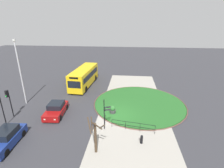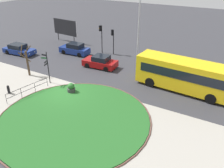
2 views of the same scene
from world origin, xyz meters
TOP-DOWN VIEW (x-y plane):
  - ground at (0.00, 0.00)m, footprint 120.00×120.00m
  - sidewalk_paving at (0.00, -1.88)m, footprint 32.00×8.23m
  - grass_island at (3.38, -2.81)m, footprint 12.19×12.19m
  - grass_kerb_ring at (3.38, -2.81)m, footprint 12.50×12.50m
  - signpost_directional at (-2.98, 1.01)m, footprint 0.86×0.69m
  - bollard_foreground at (-4.74, -2.66)m, footprint 0.24×0.24m
  - railing_grass_edge at (-2.89, -1.87)m, footprint 0.70×4.44m
  - bus_yellow at (9.56, 6.53)m, footprint 9.41×3.04m
  - car_far_lane at (-0.62, 7.31)m, footprint 4.22×2.20m
  - car_trailing at (-6.27, 9.53)m, footprint 4.28×1.99m
  - traffic_light_near at (-3.42, 11.89)m, footprint 0.49×0.30m
  - traffic_light_far at (-1.75, 12.27)m, footprint 0.48×0.31m
  - lamppost_tall at (1.80, 12.75)m, footprint 0.32×0.32m
  - planter_near_signpost at (0.36, 0.56)m, footprint 0.77×0.77m
  - street_tree_bare at (-6.30, 1.30)m, footprint 1.54×1.55m

SIDE VIEW (x-z plane):
  - ground at x=0.00m, z-range 0.00..0.00m
  - sidewalk_paving at x=0.00m, z-range 0.00..0.02m
  - grass_island at x=3.38m, z-range 0.00..0.10m
  - grass_kerb_ring at x=3.38m, z-range 0.00..0.11m
  - bollard_foreground at x=-4.74m, z-range 0.01..0.88m
  - planter_near_signpost at x=0.36m, z-range -0.05..0.96m
  - railing_grass_edge at x=-2.89m, z-range 0.16..1.14m
  - car_far_lane at x=-0.62m, z-range -0.07..1.43m
  - car_trailing at x=-6.27m, z-range -0.06..1.50m
  - bus_yellow at x=9.56m, z-range 0.12..3.18m
  - street_tree_bare at x=-6.30m, z-range 0.06..3.53m
  - signpost_directional at x=-2.98m, z-range 0.29..3.74m
  - traffic_light_far at x=-1.75m, z-range 0.80..4.20m
  - traffic_light_near at x=-3.42m, z-range 0.90..4.75m
  - lamppost_tall at x=1.80m, z-range 0.29..8.92m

